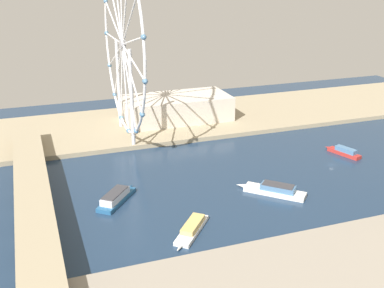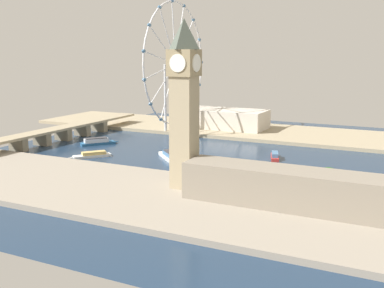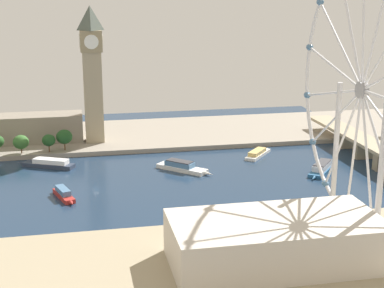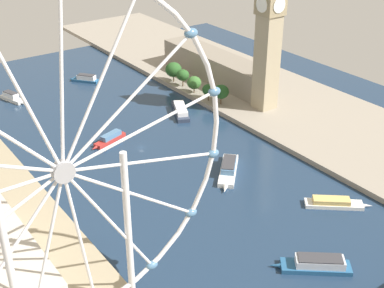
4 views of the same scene
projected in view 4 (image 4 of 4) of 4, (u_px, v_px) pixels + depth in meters
name	position (u px, v px, depth m)	size (l,w,h in m)	color
ground_plane	(141.00, 147.00, 306.29)	(387.70, 387.70, 0.00)	#1E334C
riverbank_left	(279.00, 101.00, 361.96)	(90.00, 520.00, 3.00)	gray
clock_tower	(268.00, 37.00, 327.63)	(15.09, 15.09, 90.51)	tan
parliament_block	(216.00, 66.00, 392.45)	(22.00, 104.69, 18.52)	gray
tree_row_embankment	(192.00, 80.00, 370.50)	(12.93, 64.15, 14.43)	#513823
ferris_wheel	(63.00, 174.00, 156.52)	(117.73, 3.20, 119.79)	silver
tour_boat_0	(86.00, 79.00, 397.52)	(17.98, 21.14, 5.69)	#235684
tour_boat_1	(110.00, 139.00, 311.48)	(25.30, 11.74, 5.02)	#B22D28
tour_boat_2	(228.00, 169.00, 280.20)	(29.84, 30.25, 5.82)	white
tour_boat_3	(317.00, 264.00, 213.11)	(28.54, 24.47, 5.87)	#235684
tour_boat_4	(12.00, 97.00, 365.30)	(11.39, 24.35, 6.25)	white
tour_boat_5	(334.00, 203.00, 252.92)	(27.28, 23.70, 4.20)	white
tour_boat_6	(180.00, 110.00, 347.56)	(20.85, 35.31, 5.24)	#2D384C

